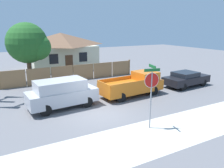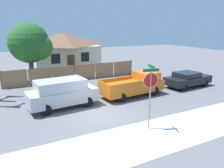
% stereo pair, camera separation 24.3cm
% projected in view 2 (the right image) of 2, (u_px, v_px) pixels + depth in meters
% --- Properties ---
extents(ground_plane, '(80.00, 80.00, 0.00)m').
position_uv_depth(ground_plane, '(102.00, 114.00, 13.27)').
color(ground_plane, slate).
extents(sidewalk_strip, '(36.00, 3.20, 0.01)m').
position_uv_depth(sidewalk_strip, '(134.00, 141.00, 10.18)').
color(sidewalk_strip, beige).
rests_on(sidewalk_strip, ground).
extents(wooden_fence, '(13.09, 0.12, 1.65)m').
position_uv_depth(wooden_fence, '(75.00, 73.00, 21.34)').
color(wooden_fence, '#997047').
rests_on(wooden_fence, ground).
extents(house, '(8.38, 6.67, 4.45)m').
position_uv_depth(house, '(63.00, 50.00, 27.72)').
color(house, beige).
rests_on(house, ground).
extents(oak_tree, '(3.95, 3.77, 5.59)m').
position_uv_depth(oak_tree, '(31.00, 44.00, 20.42)').
color(oak_tree, brown).
rests_on(oak_tree, ground).
extents(red_suv, '(4.55, 2.17, 1.88)m').
position_uv_depth(red_suv, '(62.00, 93.00, 14.19)').
color(red_suv, '#B7B7BC').
rests_on(red_suv, ground).
extents(orange_pickup, '(5.11, 2.22, 1.75)m').
position_uv_depth(orange_pickup, '(134.00, 85.00, 16.76)').
color(orange_pickup, orange).
rests_on(orange_pickup, ground).
extents(parked_sedan, '(4.46, 2.15, 1.32)m').
position_uv_depth(parked_sedan, '(187.00, 79.00, 19.27)').
color(parked_sedan, black).
rests_on(parked_sedan, ground).
extents(stop_sign, '(0.83, 0.74, 3.36)m').
position_uv_depth(stop_sign, '(150.00, 86.00, 10.89)').
color(stop_sign, gray).
rests_on(stop_sign, ground).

